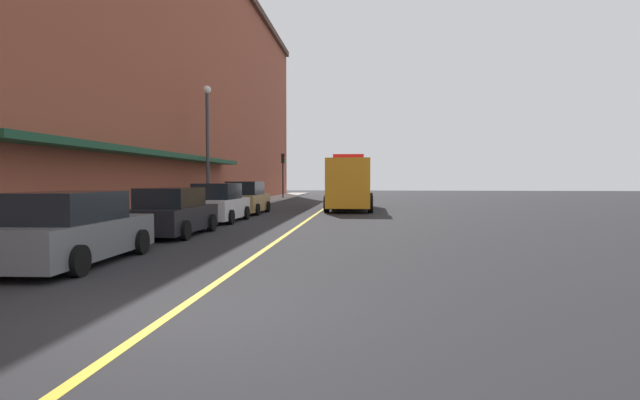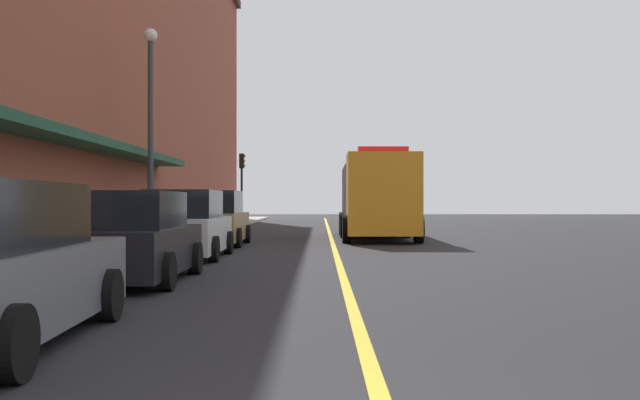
# 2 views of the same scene
# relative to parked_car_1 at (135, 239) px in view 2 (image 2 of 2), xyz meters

# --- Properties ---
(ground_plane) EXTENTS (112.00, 112.00, 0.00)m
(ground_plane) POSITION_rel_parked_car_1_xyz_m (3.87, 15.37, -0.77)
(ground_plane) COLOR #232326
(sidewalk_left) EXTENTS (2.40, 70.00, 0.15)m
(sidewalk_left) POSITION_rel_parked_car_1_xyz_m (-2.33, 15.37, -0.70)
(sidewalk_left) COLOR #ADA8A0
(sidewalk_left) RESTS_ON ground
(lane_center_stripe) EXTENTS (0.16, 70.00, 0.01)m
(lane_center_stripe) POSITION_rel_parked_car_1_xyz_m (3.87, 15.37, -0.77)
(lane_center_stripe) COLOR gold
(lane_center_stripe) RESTS_ON ground
(brick_building_left) EXTENTS (9.83, 64.00, 18.17)m
(brick_building_left) POSITION_rel_parked_car_1_xyz_m (-7.86, 14.36, 8.32)
(brick_building_left) COLOR brown
(brick_building_left) RESTS_ON ground
(parked_car_1) EXTENTS (2.06, 4.42, 1.65)m
(parked_car_1) POSITION_rel_parked_car_1_xyz_m (0.00, 0.00, 0.00)
(parked_car_1) COLOR black
(parked_car_1) RESTS_ON ground
(parked_car_2) EXTENTS (2.08, 4.46, 1.76)m
(parked_car_2) POSITION_rel_parked_car_1_xyz_m (-0.06, 5.52, 0.05)
(parked_car_2) COLOR silver
(parked_car_2) RESTS_ON ground
(parked_car_3) EXTENTS (2.06, 4.58, 1.83)m
(parked_car_3) POSITION_rel_parked_car_1_xyz_m (-0.10, 10.90, 0.08)
(parked_car_3) COLOR #A5844C
(parked_car_3) RESTS_ON ground
(utility_truck) EXTENTS (2.91, 9.12, 3.39)m
(utility_truck) POSITION_rel_parked_car_1_xyz_m (5.66, 15.39, 0.85)
(utility_truck) COLOR orange
(utility_truck) RESTS_ON ground
(parking_meter_1) EXTENTS (0.14, 0.18, 1.33)m
(parking_meter_1) POSITION_rel_parked_car_1_xyz_m (-1.48, 0.80, 0.29)
(parking_meter_1) COLOR #4C4C51
(parking_meter_1) RESTS_ON sidewalk_left
(street_lamp_left) EXTENTS (0.44, 0.44, 6.94)m
(street_lamp_left) POSITION_rel_parked_car_1_xyz_m (-2.08, 10.18, 3.63)
(street_lamp_left) COLOR #33383D
(street_lamp_left) RESTS_ON sidewalk_left
(traffic_light_near) EXTENTS (0.38, 0.36, 4.30)m
(traffic_light_near) POSITION_rel_parked_car_1_xyz_m (-1.42, 31.16, 2.38)
(traffic_light_near) COLOR #232326
(traffic_light_near) RESTS_ON sidewalk_left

